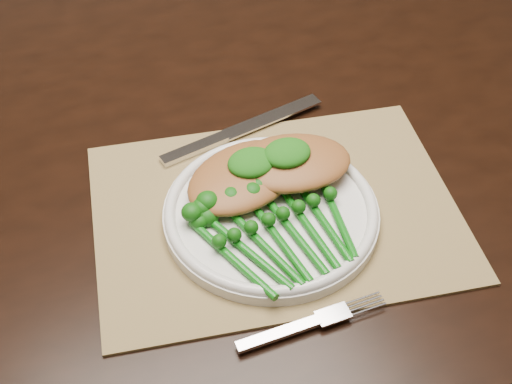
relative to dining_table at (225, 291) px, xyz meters
name	(u,v)px	position (x,y,z in m)	size (l,w,h in m)	color
dining_table	(225,291)	(0.00, 0.00, 0.00)	(1.68, 1.05, 0.75)	black
placemat	(276,211)	(0.00, -0.18, 0.37)	(0.41, 0.30, 0.00)	olive
dinner_plate	(271,212)	(-0.01, -0.19, 0.39)	(0.24, 0.24, 0.02)	silver
knife	(228,135)	(0.00, -0.04, 0.38)	(0.23, 0.05, 0.01)	silver
fork	(321,319)	(-0.02, -0.34, 0.38)	(0.16, 0.02, 0.00)	silver
chicken_fillet_left	(243,176)	(-0.02, -0.14, 0.41)	(0.14, 0.10, 0.03)	#965B2B
chicken_fillet_right	(291,163)	(0.04, -0.15, 0.41)	(0.14, 0.10, 0.03)	#965B2B
pesto_dollop_left	(252,163)	(-0.01, -0.14, 0.42)	(0.06, 0.05, 0.02)	#0E490A
pesto_dollop_right	(287,153)	(0.03, -0.15, 0.43)	(0.06, 0.05, 0.02)	#0E490A
broccolini_bundle	(285,234)	(-0.01, -0.23, 0.40)	(0.17, 0.19, 0.04)	#0B580D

